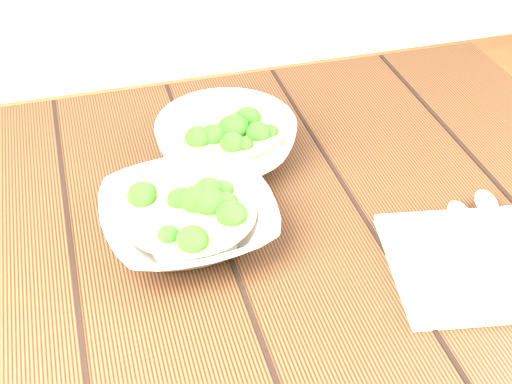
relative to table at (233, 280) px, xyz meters
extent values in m
cube|color=black|center=(0.00, 0.00, 0.10)|extent=(1.20, 0.80, 0.04)
cube|color=black|center=(0.54, 0.34, -0.28)|extent=(0.07, 0.07, 0.71)
imported|color=silver|center=(-0.06, -0.02, 0.15)|extent=(0.24, 0.24, 0.06)
cylinder|color=olive|center=(-0.06, -0.02, 0.17)|extent=(0.18, 0.18, 0.00)
ellipsoid|color=#34771A|center=(-0.04, -0.01, 0.17)|extent=(0.04, 0.03, 0.03)
ellipsoid|color=#34771A|center=(-0.04, 0.01, 0.17)|extent=(0.04, 0.03, 0.03)
ellipsoid|color=#34771A|center=(-0.07, 0.04, 0.17)|extent=(0.04, 0.03, 0.03)
ellipsoid|color=#34771A|center=(-0.08, 0.00, 0.17)|extent=(0.04, 0.03, 0.03)
ellipsoid|color=#34771A|center=(-0.10, -0.02, 0.17)|extent=(0.04, 0.03, 0.03)
ellipsoid|color=#34771A|center=(-0.11, -0.05, 0.17)|extent=(0.04, 0.03, 0.03)
ellipsoid|color=#34771A|center=(-0.07, -0.05, 0.17)|extent=(0.04, 0.03, 0.03)
ellipsoid|color=#34771A|center=(-0.04, -0.06, 0.17)|extent=(0.04, 0.03, 0.03)
ellipsoid|color=#34771A|center=(0.00, -0.04, 0.17)|extent=(0.04, 0.03, 0.03)
imported|color=silver|center=(0.03, 0.14, 0.15)|extent=(0.24, 0.24, 0.07)
cylinder|color=olive|center=(0.03, 0.14, 0.18)|extent=(0.17, 0.17, 0.00)
ellipsoid|color=#34771A|center=(0.05, 0.15, 0.18)|extent=(0.04, 0.04, 0.03)
ellipsoid|color=#34771A|center=(0.04, 0.17, 0.18)|extent=(0.04, 0.04, 0.03)
ellipsoid|color=#34771A|center=(0.00, 0.18, 0.18)|extent=(0.04, 0.04, 0.03)
ellipsoid|color=#34771A|center=(0.00, 0.15, 0.18)|extent=(0.04, 0.04, 0.03)
ellipsoid|color=#34771A|center=(0.00, 0.11, 0.18)|extent=(0.04, 0.04, 0.03)
ellipsoid|color=#34771A|center=(0.03, 0.09, 0.18)|extent=(0.04, 0.04, 0.03)
ellipsoid|color=#34771A|center=(0.05, 0.12, 0.18)|extent=(0.04, 0.04, 0.03)
torus|color=black|center=(-0.04, 0.01, 0.13)|extent=(0.13, 0.13, 0.03)
cube|color=#BCB19C|center=(0.29, -0.18, 0.13)|extent=(0.28, 0.24, 0.01)
cylinder|color=#ABA597|center=(0.28, -0.18, 0.14)|extent=(0.05, 0.15, 0.01)
ellipsoid|color=#ABA597|center=(0.30, -0.09, 0.14)|extent=(0.05, 0.06, 0.01)
cylinder|color=#ABA597|center=(0.32, -0.17, 0.14)|extent=(0.06, 0.15, 0.01)
ellipsoid|color=#ABA597|center=(0.35, -0.08, 0.14)|extent=(0.05, 0.07, 0.01)
camera|label=1|loc=(-0.17, -0.74, 0.76)|focal=50.00mm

